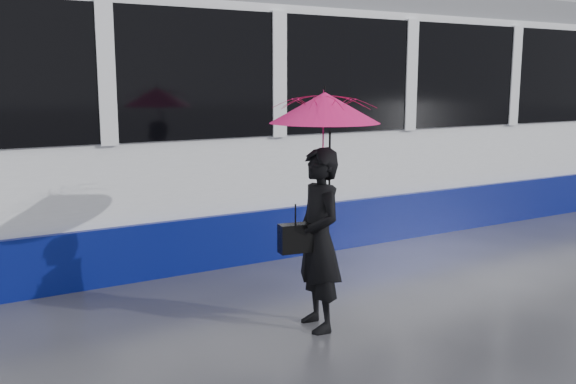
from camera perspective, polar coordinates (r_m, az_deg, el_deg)
ground at (r=6.03m, az=-9.81°, el=-11.03°), size 90.00×90.00×0.00m
rails at (r=8.31m, az=-15.98°, el=-5.34°), size 34.00×1.51×0.02m
tram at (r=8.89m, az=-1.94°, el=6.66°), size 26.00×2.56×3.35m
woman at (r=5.51m, az=2.73°, el=-4.26°), size 0.46×0.63×1.58m
umbrella at (r=5.39m, az=3.26°, el=5.58°), size 1.06×1.06×1.07m
handbag at (r=5.41m, az=0.66°, el=-4.11°), size 0.30×0.16×0.42m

